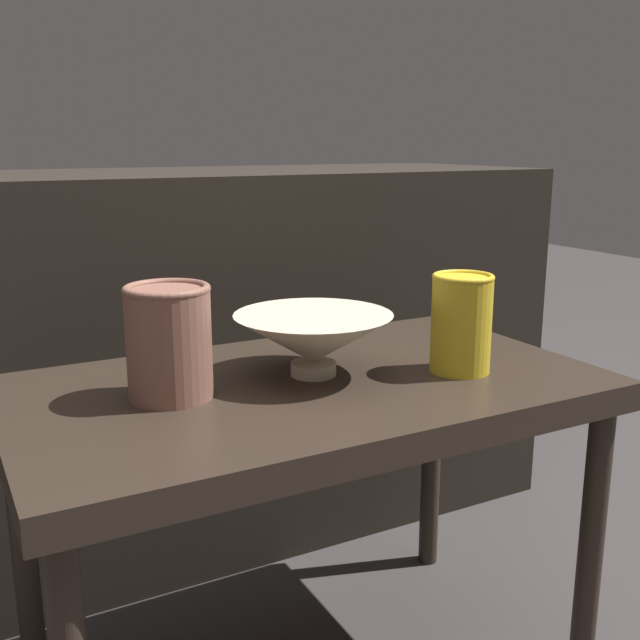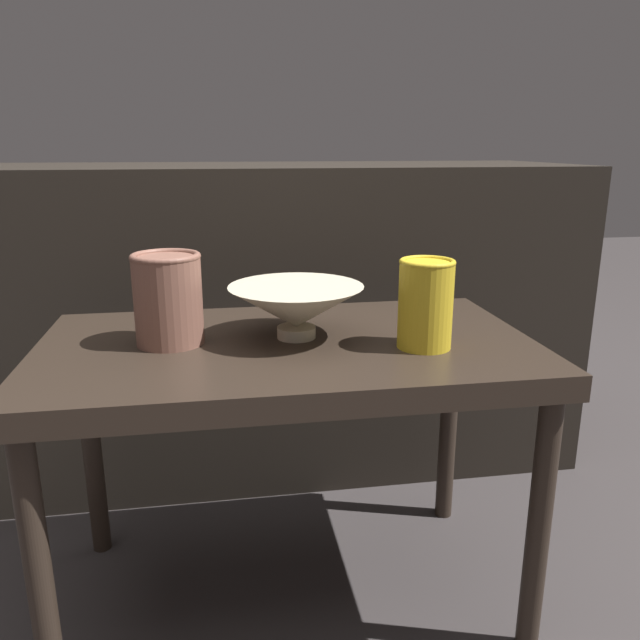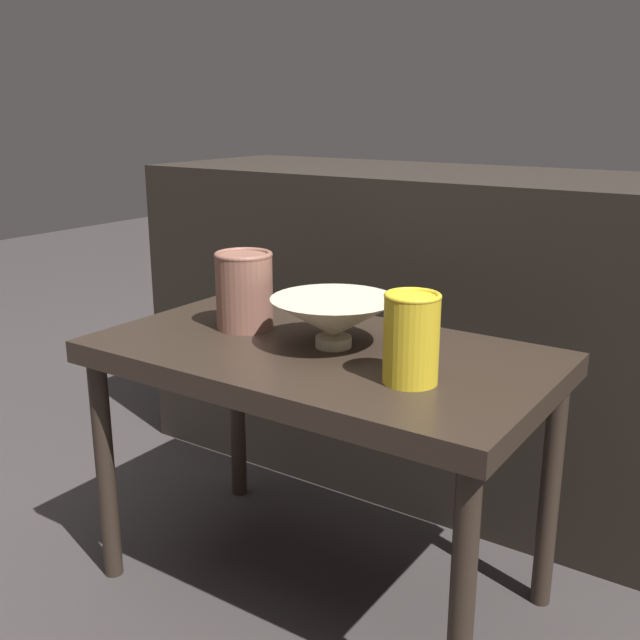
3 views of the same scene
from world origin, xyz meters
name	(u,v)px [view 2 (image 2 of 3)]	position (x,y,z in m)	size (l,w,h in m)	color
ground_plane	(291,591)	(0.00, 0.00, 0.00)	(8.00, 8.00, 0.00)	#383333
table	(288,371)	(0.00, 0.00, 0.43)	(0.80, 0.46, 0.49)	#2D231C
couch_backdrop	(262,315)	(0.00, 0.58, 0.37)	(1.53, 0.50, 0.75)	black
bowl	(296,307)	(0.02, 0.01, 0.54)	(0.22, 0.22, 0.09)	beige
vase_textured_left	(168,297)	(-0.19, 0.02, 0.56)	(0.11, 0.11, 0.15)	brown
vase_colorful_right	(426,303)	(0.21, -0.07, 0.56)	(0.09, 0.09, 0.14)	gold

